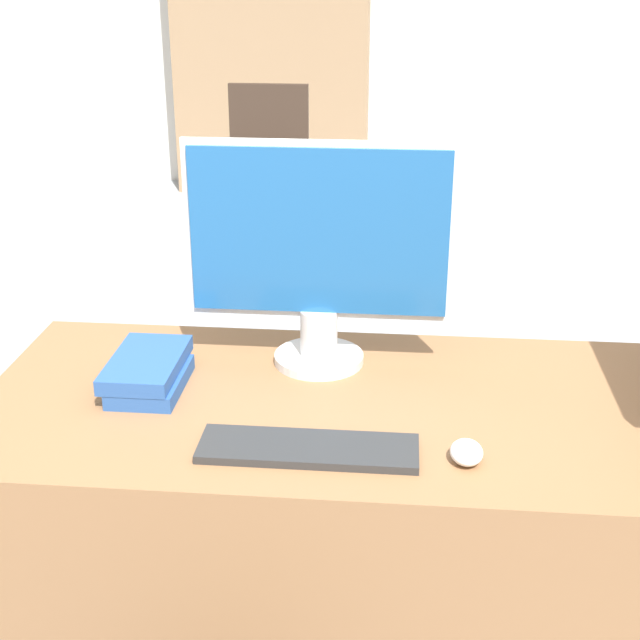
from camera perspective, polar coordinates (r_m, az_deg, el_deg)
name	(u,v)px	position (r m, az deg, el deg)	size (l,w,h in m)	color
desk	(332,552)	(2.08, 0.77, -14.65)	(1.49, 0.73, 0.77)	#8C603D
monitor	(319,251)	(1.94, -0.07, 4.45)	(0.59, 0.20, 0.51)	silver
keyboard	(308,449)	(1.68, -0.75, -8.23)	(0.41, 0.12, 0.02)	#2D2D2D
mouse	(467,452)	(1.67, 9.36, -8.35)	(0.06, 0.08, 0.04)	white
book_stack	(148,372)	(1.94, -10.93, -3.29)	(0.16, 0.25, 0.07)	#285199
far_chair	(267,170)	(5.00, -3.41, 9.53)	(0.44, 0.44, 0.97)	#38281E
bookshelf_far	(271,49)	(6.51, -3.13, 16.95)	(1.36, 0.32, 2.00)	#9E7A56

